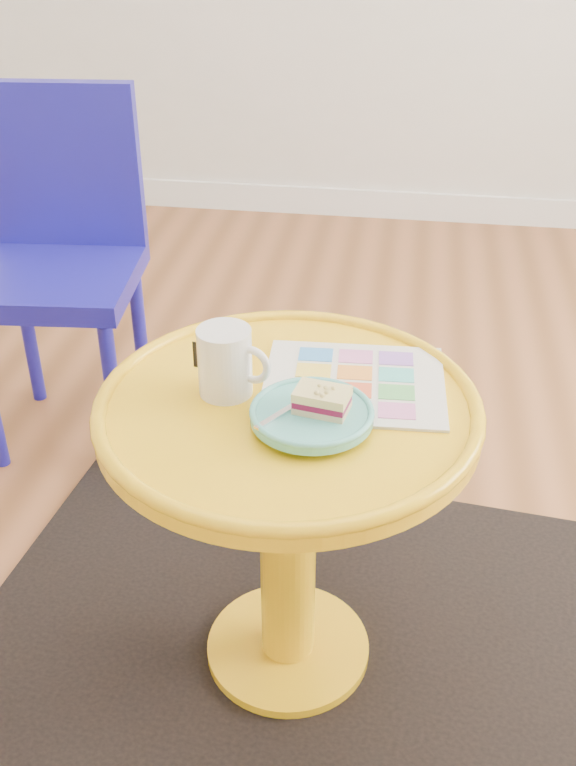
# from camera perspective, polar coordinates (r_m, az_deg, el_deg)

# --- Properties ---
(floor) EXTENTS (4.00, 4.00, 0.00)m
(floor) POSITION_cam_1_polar(r_m,az_deg,el_deg) (2.11, 0.45, -8.45)
(floor) COLOR brown
(floor) RESTS_ON ground
(room_walls) EXTENTS (4.00, 4.00, 4.00)m
(room_walls) POSITION_cam_1_polar(r_m,az_deg,el_deg) (3.14, -15.22, 6.26)
(room_walls) COLOR silver
(room_walls) RESTS_ON ground
(rug) EXTENTS (1.41, 1.24, 0.01)m
(rug) POSITION_cam_1_polar(r_m,az_deg,el_deg) (1.79, -0.00, -17.49)
(rug) COLOR black
(rug) RESTS_ON ground
(side_table) EXTENTS (0.63, 0.63, 0.60)m
(side_table) POSITION_cam_1_polar(r_m,az_deg,el_deg) (1.49, -0.00, -6.80)
(side_table) COLOR #EFB114
(side_table) RESTS_ON ground
(chair) EXTENTS (0.43, 0.43, 0.90)m
(chair) POSITION_cam_1_polar(r_m,az_deg,el_deg) (2.25, -15.00, 8.78)
(chair) COLOR #1A1694
(chair) RESTS_ON ground
(newspaper) EXTENTS (0.32, 0.27, 0.01)m
(newspaper) POSITION_cam_1_polar(r_m,az_deg,el_deg) (1.45, 4.44, 0.01)
(newspaper) COLOR silver
(newspaper) RESTS_ON side_table
(mug) EXTENTS (0.13, 0.09, 0.12)m
(mug) POSITION_cam_1_polar(r_m,az_deg,el_deg) (1.39, -4.15, 1.55)
(mug) COLOR silver
(mug) RESTS_ON side_table
(plate) EXTENTS (0.19, 0.19, 0.02)m
(plate) POSITION_cam_1_polar(r_m,az_deg,el_deg) (1.33, 1.60, -2.17)
(plate) COLOR #53B0A6
(plate) RESTS_ON newspaper
(cake_slice) EXTENTS (0.09, 0.07, 0.04)m
(cake_slice) POSITION_cam_1_polar(r_m,az_deg,el_deg) (1.32, 2.29, -1.15)
(cake_slice) COLOR #D3BC8C
(cake_slice) RESTS_ON plate
(fork) EXTENTS (0.09, 0.13, 0.00)m
(fork) POSITION_cam_1_polar(r_m,az_deg,el_deg) (1.33, 0.18, -1.64)
(fork) COLOR silver
(fork) RESTS_ON plate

